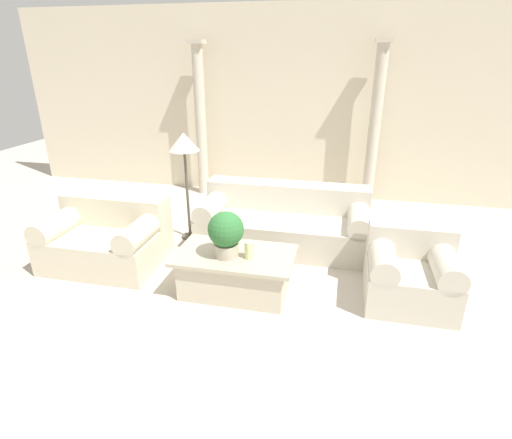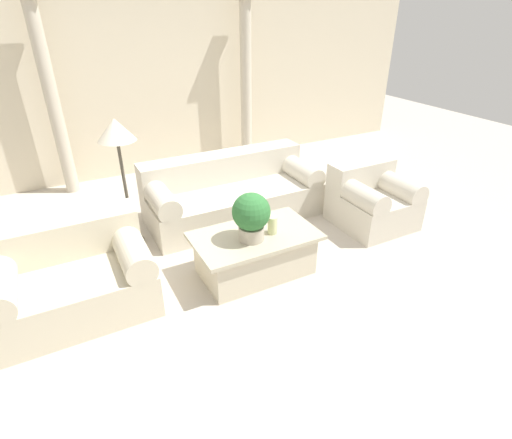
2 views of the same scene
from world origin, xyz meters
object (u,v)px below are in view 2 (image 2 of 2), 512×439
coffee_table (255,253)px  floor_lamp (117,138)px  potted_plant (251,215)px  sofa_long (231,193)px  armchair (371,198)px  loveseat (72,275)px

coffee_table → floor_lamp: 1.88m
coffee_table → potted_plant: bearing=-138.2°
sofa_long → coffee_table: size_ratio=1.75×
armchair → sofa_long: bearing=145.7°
loveseat → coffee_table: loveseat is taller
potted_plant → loveseat: bearing=166.9°
sofa_long → coffee_table: bearing=-104.1°
sofa_long → floor_lamp: size_ratio=1.49×
sofa_long → loveseat: size_ratio=1.64×
loveseat → armchair: size_ratio=1.54×
floor_lamp → potted_plant: bearing=-53.7°
potted_plant → armchair: bearing=10.3°
coffee_table → sofa_long: bearing=75.9°
loveseat → potted_plant: bearing=-13.1°
coffee_table → armchair: (1.81, 0.28, 0.11)m
coffee_table → floor_lamp: bearing=129.9°
potted_plant → floor_lamp: (-0.93, 1.26, 0.55)m
sofa_long → coffee_table: 1.34m
sofa_long → loveseat: bearing=-154.5°
sofa_long → floor_lamp: 1.64m
armchair → loveseat: bearing=179.3°
sofa_long → armchair: sofa_long is taller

